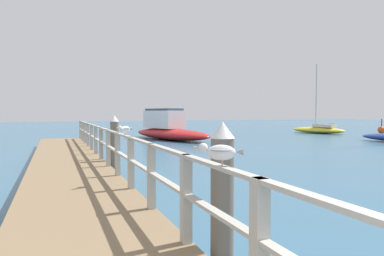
{
  "coord_description": "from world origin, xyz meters",
  "views": [
    {
      "loc": [
        -0.43,
        0.13,
        2.05
      ],
      "look_at": [
        3.56,
        10.09,
        1.55
      ],
      "focal_mm": 32.45,
      "sensor_mm": 36.0,
      "label": 1
    }
  ],
  "objects": [
    {
      "name": "pier_railing",
      "position": [
        1.05,
        11.29,
        1.12
      ],
      "size": [
        0.12,
        21.1,
        1.08
      ],
      "color": "#B2ADA3",
      "rests_on": "pier_deck"
    },
    {
      "name": "pier_deck",
      "position": [
        0.0,
        11.29,
        0.23
      ],
      "size": [
        2.27,
        22.58,
        0.45
      ],
      "primitive_type": "cube",
      "color": "#846B4C",
      "rests_on": "ground_plane"
    },
    {
      "name": "boat_3",
      "position": [
        23.33,
        26.57,
        0.38
      ],
      "size": [
        3.42,
        5.67,
        6.67
      ],
      "rotation": [
        0.0,
        0.0,
        0.31
      ],
      "color": "gold",
      "rests_on": "ground_plane"
    },
    {
      "name": "dock_piling_near",
      "position": [
        1.43,
        3.81,
        0.98
      ],
      "size": [
        0.29,
        0.29,
        1.94
      ],
      "color": "#6B6056",
      "rests_on": "ground_plane"
    },
    {
      "name": "seagull_background",
      "position": [
        1.05,
        7.84,
        1.67
      ],
      "size": [
        0.4,
        0.33,
        0.21
      ],
      "rotation": [
        0.0,
        0.0,
        2.23
      ],
      "color": "white",
      "rests_on": "pier_railing"
    },
    {
      "name": "boat_4",
      "position": [
        7.58,
        24.94,
        0.77
      ],
      "size": [
        4.81,
        9.0,
        2.32
      ],
      "rotation": [
        0.0,
        0.0,
        0.29
      ],
      "color": "red",
      "rests_on": "ground_plane"
    },
    {
      "name": "channel_buoy",
      "position": [
        28.5,
        23.94,
        0.36
      ],
      "size": [
        0.7,
        0.7,
        1.4
      ],
      "color": "#E54C19",
      "rests_on": "ground_plane"
    },
    {
      "name": "dock_piling_far",
      "position": [
        1.43,
        11.66,
        0.98
      ],
      "size": [
        0.29,
        0.29,
        1.94
      ],
      "color": "#6B6056",
      "rests_on": "ground_plane"
    },
    {
      "name": "seagull_foreground",
      "position": [
        1.05,
        3.09,
        1.67
      ],
      "size": [
        0.43,
        0.29,
        0.21
      ],
      "rotation": [
        0.0,
        0.0,
        1.01
      ],
      "color": "white",
      "rests_on": "pier_railing"
    }
  ]
}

